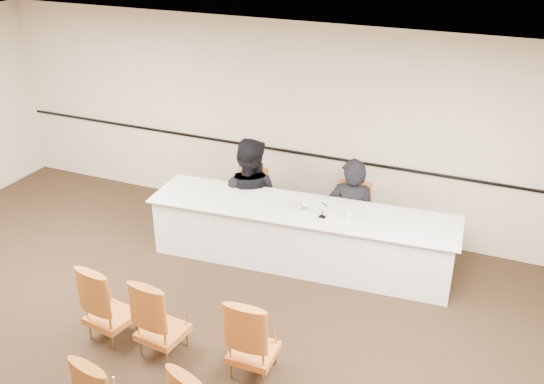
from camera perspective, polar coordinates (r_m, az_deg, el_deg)
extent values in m
plane|color=silver|center=(5.06, -14.02, 8.08)|extent=(10.00, 10.00, 0.00)
cube|color=beige|center=(8.89, 2.36, 6.24)|extent=(10.00, 0.04, 3.00)
cube|color=black|center=(8.99, 2.22, 3.77)|extent=(9.80, 0.04, 0.03)
imported|color=black|center=(8.55, 7.41, -2.71)|extent=(0.75, 0.55, 1.89)
imported|color=black|center=(8.89, -2.18, -0.94)|extent=(1.01, 0.81, 1.98)
cube|color=white|center=(7.77, 6.45, -2.40)|extent=(0.32, 0.25, 0.00)
cylinder|color=silver|center=(7.86, 2.61, -1.49)|extent=(0.07, 0.07, 0.10)
cylinder|color=white|center=(7.71, 7.24, -2.22)|extent=(0.10, 0.10, 0.12)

